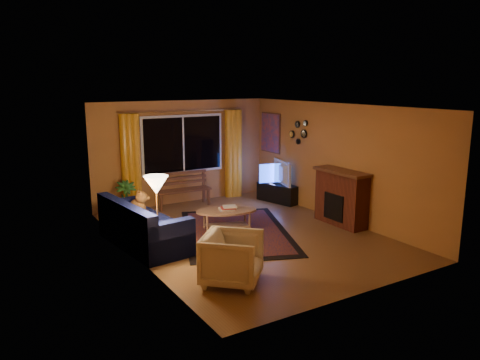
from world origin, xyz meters
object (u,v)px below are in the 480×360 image
tv_console (278,193)px  coffee_table (227,220)px  sofa (144,223)px  armchair (232,256)px  floor_lamp (158,220)px  bench (183,198)px

tv_console → coffee_table: bearing=-163.4°
sofa → tv_console: 4.12m
sofa → armchair: (0.55, -2.25, -0.00)m
tv_console → armchair: bearing=-148.2°
coffee_table → floor_lamp: bearing=-155.0°
armchair → coffee_table: size_ratio=0.69×
sofa → coffee_table: 1.70m
bench → tv_console: bearing=-17.4°
bench → floor_lamp: 3.53m
bench → floor_lamp: size_ratio=0.92×
sofa → tv_console: sofa is taller
sofa → armchair: bearing=-83.0°
bench → coffee_table: bearing=-87.9°
armchair → floor_lamp: bearing=68.7°
bench → armchair: size_ratio=1.58×
floor_lamp → tv_console: 4.58m
floor_lamp → coffee_table: 2.02m
bench → sofa: size_ratio=0.64×
armchair → floor_lamp: floor_lamp is taller
armchair → coffee_table: (1.14, 2.17, -0.20)m
tv_console → sofa: bearing=-176.5°
bench → coffee_table: coffee_table is taller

